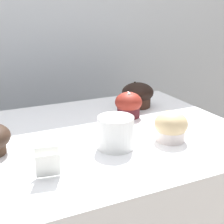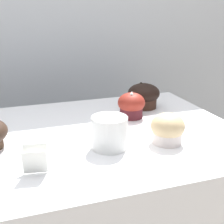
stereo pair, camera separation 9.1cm
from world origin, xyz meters
The scene contains 6 objects.
wall_back centered at (0.00, 0.60, 0.90)m, with size 3.20×0.10×1.80m, color #B2B7BC.
muffin_front_center centered at (0.23, 0.08, 0.95)m, with size 0.09×0.09×0.08m.
muffin_back_right centered at (0.31, 0.17, 0.96)m, with size 0.11×0.11×0.09m.
muffin_front_left centered at (0.25, -0.13, 0.95)m, with size 0.09×0.09×0.08m.
coffee_cup centered at (0.10, -0.11, 0.96)m, with size 0.09×0.14×0.08m.
price_card centered at (-0.09, -0.18, 0.95)m, with size 0.06×0.05×0.06m.
Camera 1 is at (-0.22, -0.75, 1.25)m, focal length 50.00 mm.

